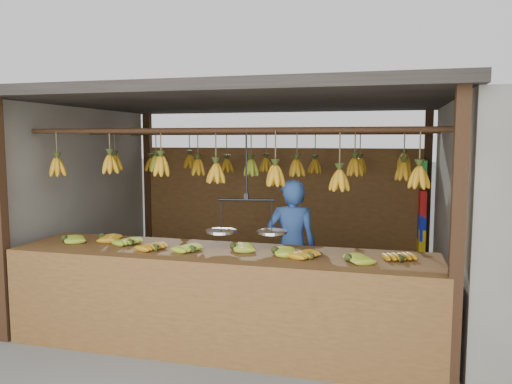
# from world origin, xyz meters

# --- Properties ---
(ground) EXTENTS (80.00, 80.00, 0.00)m
(ground) POSITION_xyz_m (0.00, 0.00, 0.00)
(ground) COLOR #5B5B57
(stall) EXTENTS (4.30, 3.30, 2.40)m
(stall) POSITION_xyz_m (0.00, 0.33, 1.97)
(stall) COLOR black
(stall) RESTS_ON ground
(counter) EXTENTS (3.89, 0.88, 0.96)m
(counter) POSITION_xyz_m (0.04, -1.24, 0.72)
(counter) COLOR brown
(counter) RESTS_ON ground
(hanging_bananas) EXTENTS (3.63, 2.24, 0.39)m
(hanging_bananas) POSITION_xyz_m (-0.01, 0.00, 1.61)
(hanging_bananas) COLOR #B47913
(hanging_bananas) RESTS_ON ground
(balance_scale) EXTENTS (0.74, 0.36, 0.94)m
(balance_scale) POSITION_xyz_m (0.25, -1.00, 1.12)
(balance_scale) COLOR black
(balance_scale) RESTS_ON ground
(vendor) EXTENTS (0.59, 0.43, 1.49)m
(vendor) POSITION_xyz_m (0.50, -0.08, 0.75)
(vendor) COLOR #3359A5
(vendor) RESTS_ON ground
(bag_bundles) EXTENTS (0.08, 0.26, 1.22)m
(bag_bundles) POSITION_xyz_m (1.94, 1.35, 0.99)
(bag_bundles) COLOR #199926
(bag_bundles) RESTS_ON ground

